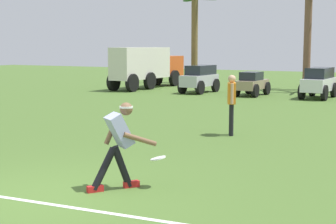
{
  "coord_description": "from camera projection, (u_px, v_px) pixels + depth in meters",
  "views": [
    {
      "loc": [
        5.3,
        -5.82,
        2.31
      ],
      "look_at": [
        0.22,
        3.75,
        0.9
      ],
      "focal_mm": 55.0,
      "sensor_mm": 36.0,
      "label": 1
    }
  ],
  "objects": [
    {
      "name": "frisbee_thrower",
      "position": [
        119.0,
        141.0,
        8.24
      ],
      "size": [
        0.87,
        0.85,
        1.4
      ],
      "color": "black",
      "rests_on": "ground_plane"
    },
    {
      "name": "ground_plane",
      "position": [
        40.0,
        197.0,
        7.86
      ],
      "size": [
        80.0,
        80.0,
        0.0
      ],
      "primitive_type": "plane",
      "color": "#446228"
    },
    {
      "name": "palm_tree_far_left",
      "position": [
        195.0,
        32.0,
        31.38
      ],
      "size": [
        3.19,
        3.09,
        5.5
      ],
      "color": "brown",
      "rests_on": "ground_plane"
    },
    {
      "name": "parked_car_slot_a",
      "position": [
        200.0,
        78.0,
        25.18
      ],
      "size": [
        1.26,
        2.45,
        1.34
      ],
      "color": "#B7BABF",
      "rests_on": "ground_plane"
    },
    {
      "name": "parked_car_slot_c",
      "position": [
        319.0,
        82.0,
        22.5
      ],
      "size": [
        1.25,
        2.44,
        1.34
      ],
      "color": "silver",
      "rests_on": "ground_plane"
    },
    {
      "name": "parked_car_slot_b",
      "position": [
        252.0,
        83.0,
        23.72
      ],
      "size": [
        1.16,
        2.23,
        1.1
      ],
      "color": "#998466",
      "rests_on": "ground_plane"
    },
    {
      "name": "palm_tree_left_of_centre",
      "position": [
        308.0,
        28.0,
        26.48
      ],
      "size": [
        3.09,
        3.28,
        5.5
      ],
      "color": "brown",
      "rests_on": "ground_plane"
    },
    {
      "name": "teammate_near_sideline",
      "position": [
        232.0,
        99.0,
        13.17
      ],
      "size": [
        0.32,
        0.48,
        1.56
      ],
      "color": "black",
      "rests_on": "ground_plane"
    },
    {
      "name": "box_truck",
      "position": [
        147.0,
        65.0,
        27.76
      ],
      "size": [
        1.61,
        5.95,
        2.2
      ],
      "color": "#CC4C19",
      "rests_on": "ground_plane"
    },
    {
      "name": "field_line_paint",
      "position": [
        30.0,
        201.0,
        7.66
      ],
      "size": [
        24.79,
        1.78,
        0.01
      ],
      "primitive_type": "cube",
      "rotation": [
        0.0,
        0.0,
        0.07
      ],
      "color": "white",
      "rests_on": "ground_plane"
    },
    {
      "name": "frisbee_in_flight",
      "position": [
        158.0,
        158.0,
        8.36
      ],
      "size": [
        0.3,
        0.3,
        0.08
      ],
      "color": "white"
    }
  ]
}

